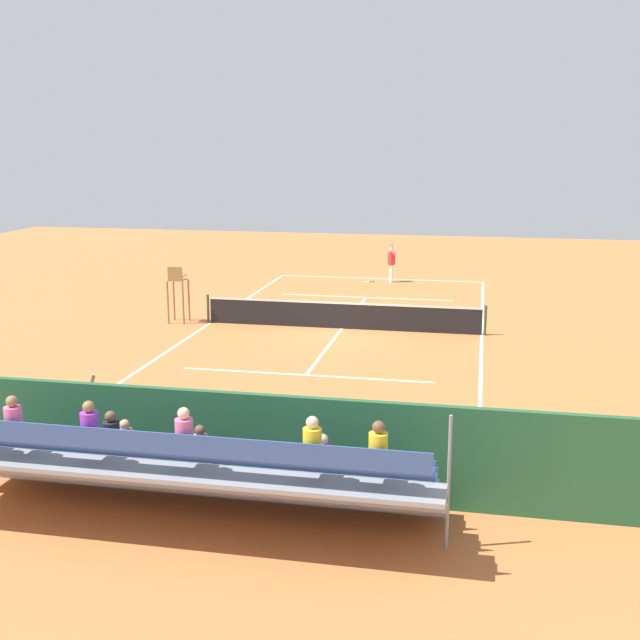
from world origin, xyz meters
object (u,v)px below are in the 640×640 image
equipment_bag (297,474)px  umpire_chair (177,288)px  tennis_racket (367,282)px  tennis_ball_near (407,293)px  tennis_net (342,315)px  line_judge (89,419)px  tennis_ball_far (361,288)px  courtside_bench (392,461)px  bleacher_stand (190,469)px  tennis_player (391,261)px

equipment_bag → umpire_chair: bearing=-59.9°
tennis_racket → tennis_ball_near: size_ratio=8.85×
tennis_net → line_judge: (3.02, 13.39, 0.51)m
tennis_ball_near → tennis_ball_far: size_ratio=1.00×
courtside_bench → equipment_bag: size_ratio=2.00×
umpire_chair → courtside_bench: 16.17m
tennis_net → tennis_ball_far: 8.02m
tennis_ball_far → bleacher_stand: bearing=91.2°
equipment_bag → tennis_ball_far: 21.48m
tennis_racket → line_judge: size_ratio=0.30×
bleacher_stand → umpire_chair: (6.16, -15.18, 0.32)m
tennis_racket → tennis_ball_near: (-2.18, 2.48, 0.02)m
tennis_net → line_judge: 13.73m
tennis_net → bleacher_stand: (0.04, 15.41, 0.49)m
tennis_racket → tennis_ball_far: 1.90m
tennis_net → tennis_racket: 9.91m
tennis_ball_far → line_judge: bearing=83.4°
tennis_net → tennis_player: size_ratio=5.35×
tennis_ball_near → tennis_ball_far: 2.29m
tennis_ball_near → bleacher_stand: bearing=85.7°
tennis_player → tennis_ball_near: size_ratio=29.18×
tennis_ball_far → courtside_bench: bearing=100.3°
umpire_chair → tennis_ball_far: 10.06m
courtside_bench → tennis_player: 23.60m
tennis_racket → line_judge: (2.52, 23.27, 1.00)m
tennis_player → tennis_net: bearing=86.5°
courtside_bench → line_judge: line_judge is taller
tennis_player → tennis_ball_far: tennis_player is taller
umpire_chair → bleacher_stand: bearing=112.1°
tennis_net → equipment_bag: tennis_net is taller
equipment_bag → tennis_net: bearing=-83.9°
tennis_ball_near → line_judge: 21.34m
tennis_net → umpire_chair: bearing=2.1°
tennis_player → tennis_ball_near: (-1.05, 2.76, -0.98)m
umpire_chair → equipment_bag: size_ratio=2.38×
tennis_net → courtside_bench: (-3.32, 13.27, 0.06)m
tennis_ball_near → line_judge: line_judge is taller
bleacher_stand → tennis_ball_far: 23.42m
tennis_net → tennis_racket: bearing=-87.1°
bleacher_stand → tennis_ball_near: bleacher_stand is taller
bleacher_stand → courtside_bench: 4.01m
tennis_net → tennis_player: 10.20m
bleacher_stand → line_judge: size_ratio=4.70×
tennis_racket → tennis_ball_far: tennis_ball_far is taller
tennis_player → tennis_racket: bearing=14.0°
tennis_net → umpire_chair: umpire_chair is taller
tennis_ball_near → tennis_ball_far: bearing=-14.7°
bleacher_stand → umpire_chair: bleacher_stand is taller
tennis_net → courtside_bench: tennis_net is taller
umpire_chair → tennis_player: bearing=-123.3°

